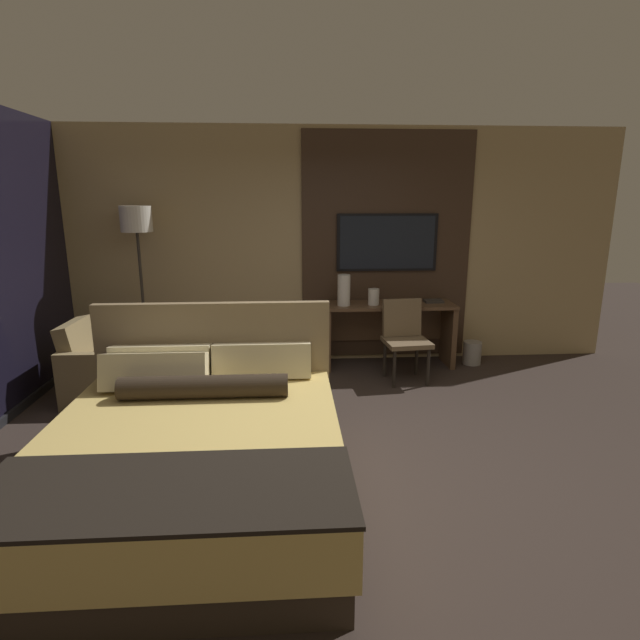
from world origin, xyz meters
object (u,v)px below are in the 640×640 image
desk (388,324)px  floor_lamp (137,233)px  vase_short (374,297)px  desk_chair (404,333)px  bed (196,453)px  book (434,301)px  waste_bin (472,353)px  tv (387,242)px  armchair_by_window (108,371)px  vase_tall (344,290)px

desk → floor_lamp: 3.05m
floor_lamp → vase_short: (2.64, -0.01, -0.74)m
desk_chair → floor_lamp: (-2.93, 0.41, 1.07)m
bed → desk: bed is taller
vase_short → book: size_ratio=0.85×
bed → waste_bin: bearing=42.8°
tv → floor_lamp: (-2.84, -0.29, 0.14)m
desk → waste_bin: bearing=-2.9°
desk → waste_bin: size_ratio=5.50×
vase_short → waste_bin: bearing=1.7°
desk → waste_bin: 1.11m
tv → armchair_by_window: bearing=-160.9°
floor_lamp → vase_tall: floor_lamp is taller
bed → tv: (1.82, 2.91, 1.13)m
desk_chair → armchair_by_window: desk_chair is taller
bed → vase_tall: (1.27, 2.60, 0.61)m
bed → waste_bin: 3.91m
vase_tall → waste_bin: bearing=1.8°
vase_short → waste_bin: size_ratio=0.68×
vase_short → desk_chair: bearing=-55.1°
armchair_by_window → vase_tall: bearing=-72.8°
vase_tall → vase_short: bearing=2.1°
desk → armchair_by_window: size_ratio=1.92×
tv → vase_short: 0.70m
vase_tall → book: 1.11m
floor_lamp → waste_bin: (3.88, 0.03, -1.46)m
waste_bin → vase_short: bearing=-178.3°
bed → desk: 3.26m
desk → tv: 0.98m
tv → armchair_by_window: (-3.03, -1.05, -1.19)m
bed → vase_tall: 2.96m
armchair_by_window → vase_tall: 2.68m
desk → book: 0.61m
desk → floor_lamp: floor_lamp is taller
vase_short → book: 0.75m
bed → armchair_by_window: bearing=123.1°
waste_bin → vase_tall: bearing=-178.2°
waste_bin → desk_chair: bearing=-155.2°
desk_chair → waste_bin: (0.96, 0.44, -0.39)m
vase_tall → book: (1.09, 0.11, -0.16)m
bed → floor_lamp: size_ratio=1.14×
bed → tv: size_ratio=1.79×
vase_tall → floor_lamp: bearing=179.5°
book → waste_bin: 0.81m
armchair_by_window → waste_bin: size_ratio=2.86×
armchair_by_window → waste_bin: 4.15m
tv → book: tv is taller
bed → floor_lamp: bearing=111.3°
floor_lamp → desk_chair: bearing=-8.0°
desk → vase_tall: (-0.55, -0.10, 0.44)m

